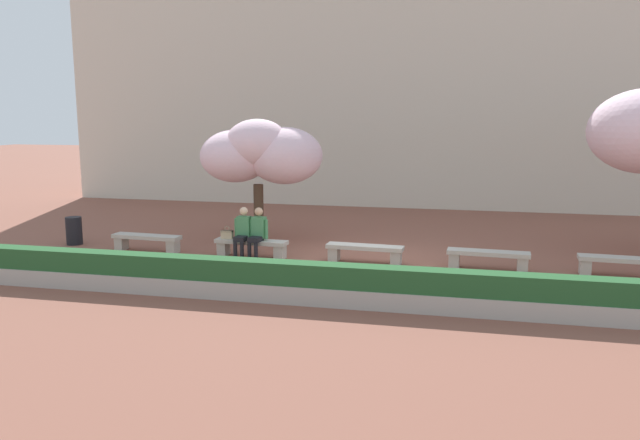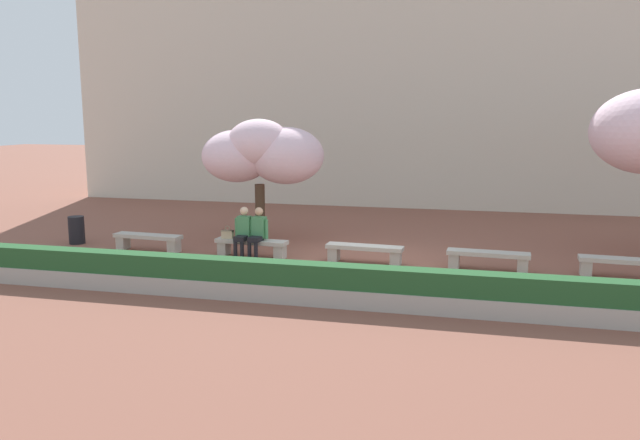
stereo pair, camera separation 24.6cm
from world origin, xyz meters
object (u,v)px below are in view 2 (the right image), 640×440
person_seated_left (243,230)px  person_seated_right (258,231)px  stone_bench_near_east (488,257)px  stone_bench_center (364,251)px  trash_bin (77,230)px  stone_bench_near_west (252,245)px  cherry_tree_main (262,153)px  stone_bench_east_end (624,265)px  handbag (228,234)px  stone_bench_west_end (148,240)px

person_seated_left → person_seated_right: 0.40m
stone_bench_near_east → stone_bench_center: bearing=180.0°
person_seated_left → person_seated_right: (0.40, 0.00, 0.00)m
stone_bench_near_east → trash_bin: trash_bin is taller
person_seated_right → stone_bench_near_west: bearing=164.5°
stone_bench_center → person_seated_right: size_ratio=1.49×
stone_bench_near_west → person_seated_left: (-0.20, -0.05, 0.39)m
cherry_tree_main → trash_bin: size_ratio=4.58×
stone_bench_center → stone_bench_east_end: same height
stone_bench_center → stone_bench_near_west: bearing=180.0°
handbag → person_seated_right: bearing=-2.8°
stone_bench_center → handbag: 3.61m
stone_bench_west_end → person_seated_right: 3.16m
trash_bin → person_seated_left: bearing=-4.8°
person_seated_left → cherry_tree_main: bearing=96.3°
stone_bench_near_west → handbag: bearing=-178.9°
cherry_tree_main → trash_bin: 5.71m
stone_bench_west_end → stone_bench_near_west: bearing=0.0°
stone_bench_center → person_seated_left: person_seated_left is taller
person_seated_left → handbag: person_seated_left is taller
stone_bench_near_east → person_seated_right: bearing=-179.5°
person_seated_left → person_seated_right: same height
person_seated_left → stone_bench_east_end: bearing=0.3°
stone_bench_east_end → person_seated_left: bearing=-179.7°
person_seated_right → trash_bin: bearing=175.5°
stone_bench_east_end → person_seated_right: person_seated_right is taller
person_seated_left → trash_bin: person_seated_left is taller
stone_bench_center → person_seated_left: (-3.15, -0.05, 0.39)m
stone_bench_near_west → handbag: size_ratio=5.68×
stone_bench_west_end → handbag: (2.30, -0.01, 0.27)m
stone_bench_west_end → cherry_tree_main: cherry_tree_main is taller
stone_bench_near_east → cherry_tree_main: 7.13m
stone_bench_center → trash_bin: (-8.34, 0.38, 0.08)m
stone_bench_center → cherry_tree_main: 4.69m
stone_bench_near_west → person_seated_right: 0.44m
stone_bench_east_end → cherry_tree_main: 9.85m
stone_bench_east_end → stone_bench_near_east: bearing=180.0°
handbag → cherry_tree_main: cherry_tree_main is taller
stone_bench_near_east → trash_bin: (-11.29, 0.38, 0.08)m
cherry_tree_main → stone_bench_near_east: bearing=-20.1°
person_seated_right → trash_bin: person_seated_right is taller
stone_bench_near_east → cherry_tree_main: (-6.36, 2.32, 2.21)m
stone_bench_center → handbag: bearing=-179.8°
stone_bench_west_end → handbag: 2.31m
stone_bench_center → person_seated_left: bearing=-179.0°
stone_bench_near_east → stone_bench_east_end: size_ratio=1.00×
person_seated_left → cherry_tree_main: 3.01m
handbag → stone_bench_near_west: bearing=1.1°
stone_bench_east_end → person_seated_right: bearing=-179.6°
stone_bench_center → handbag: (-3.60, -0.01, 0.27)m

